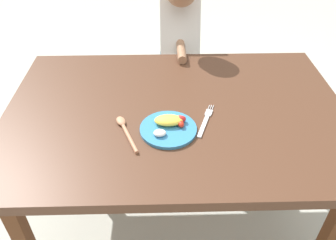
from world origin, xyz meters
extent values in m
plane|color=beige|center=(0.00, 0.00, 0.00)|extent=(8.00, 8.00, 0.00)
cube|color=#503120|center=(0.00, 0.00, 0.67)|extent=(1.38, 0.95, 0.04)
cube|color=#582E16|center=(0.58, -0.37, 0.32)|extent=(0.05, 0.05, 0.65)
cube|color=#582E16|center=(-0.58, 0.37, 0.32)|extent=(0.05, 0.05, 0.65)
cube|color=#582E16|center=(0.58, 0.37, 0.32)|extent=(0.05, 0.05, 0.65)
cylinder|color=teal|center=(-0.04, -0.14, 0.70)|extent=(0.21, 0.21, 0.01)
ellipsoid|color=yellow|center=(-0.03, -0.11, 0.72)|extent=(0.11, 0.06, 0.03)
ellipsoid|color=red|center=(0.01, -0.13, 0.71)|extent=(0.03, 0.04, 0.02)
ellipsoid|color=red|center=(0.01, -0.10, 0.72)|extent=(0.04, 0.03, 0.03)
ellipsoid|color=red|center=(0.01, -0.10, 0.71)|extent=(0.03, 0.04, 0.02)
ellipsoid|color=silver|center=(-0.07, -0.18, 0.71)|extent=(0.05, 0.04, 0.02)
cube|color=silver|center=(0.10, -0.12, 0.69)|extent=(0.06, 0.13, 0.01)
cube|color=silver|center=(0.13, -0.03, 0.69)|extent=(0.04, 0.04, 0.01)
cylinder|color=silver|center=(0.15, 0.00, 0.69)|extent=(0.01, 0.03, 0.00)
cylinder|color=silver|center=(0.14, 0.00, 0.69)|extent=(0.01, 0.03, 0.00)
cylinder|color=silver|center=(0.13, 0.00, 0.69)|extent=(0.01, 0.03, 0.00)
cylinder|color=tan|center=(-0.18, -0.18, 0.70)|extent=(0.07, 0.15, 0.01)
ellipsoid|color=tan|center=(-0.22, -0.08, 0.70)|extent=(0.05, 0.07, 0.02)
cube|color=#345565|center=(0.05, 0.69, 0.28)|extent=(0.22, 0.14, 0.56)
cube|color=white|center=(0.05, 0.63, 0.74)|extent=(0.21, 0.24, 0.39)
cylinder|color=#9E7051|center=(0.05, 0.46, 0.71)|extent=(0.04, 0.20, 0.04)
camera|label=1|loc=(-0.06, -1.10, 1.50)|focal=36.15mm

